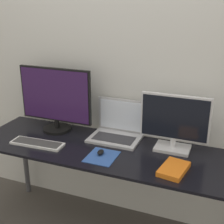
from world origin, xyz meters
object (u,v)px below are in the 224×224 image
mouse (101,152)px  keyboard (37,143)px  monitor_left (55,99)px  book (174,169)px  laptop (118,129)px  monitor_right (174,123)px

mouse → keyboard: bearing=-177.3°
monitor_left → book: monitor_left is taller
laptop → mouse: (-0.00, -0.30, -0.04)m
monitor_right → monitor_left: bearing=180.0°
book → laptop: bearing=145.3°
monitor_left → mouse: size_ratio=9.27×
keyboard → mouse: bearing=2.7°
laptop → book: 0.58m
keyboard → book: (0.94, -0.00, 0.01)m
monitor_left → laptop: (0.47, 0.05, -0.18)m
monitor_right → book: bearing=-77.3°
mouse → book: size_ratio=0.26×
laptop → book: (0.47, -0.33, -0.05)m
keyboard → mouse: size_ratio=6.13×
monitor_right → mouse: size_ratio=7.27×
monitor_left → keyboard: bearing=-88.9°
monitor_right → laptop: size_ratio=1.26×
laptop → mouse: size_ratio=5.76×
monitor_right → book: size_ratio=1.92×
keyboard → mouse: 0.47m
laptop → monitor_right: bearing=-7.0°
laptop → book: size_ratio=1.52×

